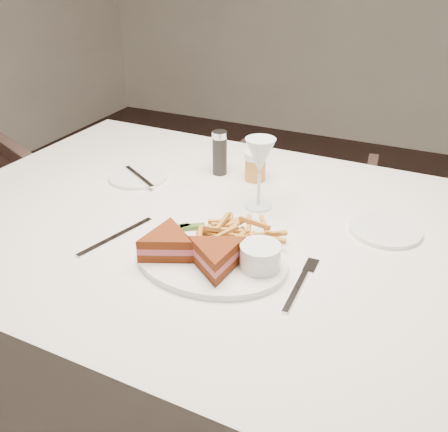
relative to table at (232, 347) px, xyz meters
name	(u,v)px	position (x,y,z in m)	size (l,w,h in m)	color
ground	(330,415)	(0.25, 0.21, -0.38)	(5.00, 5.00, 0.00)	black
table	(232,347)	(0.00, 0.00, 0.00)	(1.48, 0.98, 0.75)	silver
chair_far	(291,224)	(-0.10, 0.80, -0.07)	(0.60, 0.56, 0.62)	#47322C
table_setting	(227,223)	(0.01, -0.06, 0.41)	(0.82, 0.62, 0.18)	white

